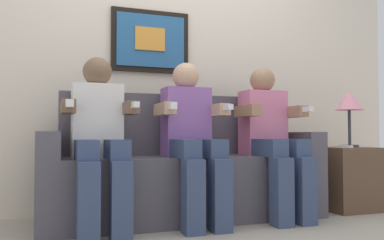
% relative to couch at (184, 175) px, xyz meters
% --- Properties ---
extents(ground_plane, '(5.69, 5.69, 0.00)m').
position_rel_couch_xyz_m(ground_plane, '(0.00, -0.33, -0.31)').
color(ground_plane, '#9E9384').
extents(back_wall_assembly, '(4.38, 0.10, 2.60)m').
position_rel_couch_xyz_m(back_wall_assembly, '(-0.00, 0.44, 0.99)').
color(back_wall_assembly, beige).
rests_on(back_wall_assembly, ground_plane).
extents(couch, '(1.98, 0.58, 0.90)m').
position_rel_couch_xyz_m(couch, '(0.00, 0.00, 0.00)').
color(couch, '#514C56').
rests_on(couch, ground_plane).
extents(person_on_left, '(0.46, 0.56, 1.11)m').
position_rel_couch_xyz_m(person_on_left, '(-0.62, -0.17, 0.29)').
color(person_on_left, white).
rests_on(person_on_left, ground_plane).
extents(person_in_middle, '(0.46, 0.56, 1.11)m').
position_rel_couch_xyz_m(person_in_middle, '(-0.00, -0.17, 0.29)').
color(person_in_middle, '#8C59A5').
rests_on(person_in_middle, ground_plane).
extents(person_on_right, '(0.46, 0.56, 1.11)m').
position_rel_couch_xyz_m(person_on_right, '(0.62, -0.17, 0.29)').
color(person_on_right, pink).
rests_on(person_on_right, ground_plane).
extents(side_table_right, '(0.40, 0.40, 0.50)m').
position_rel_couch_xyz_m(side_table_right, '(1.34, -0.11, -0.06)').
color(side_table_right, brown).
rests_on(side_table_right, ground_plane).
extents(table_lamp, '(0.22, 0.22, 0.46)m').
position_rel_couch_xyz_m(table_lamp, '(1.37, -0.11, 0.55)').
color(table_lamp, '#333338').
rests_on(table_lamp, side_table_right).
extents(spare_remote_on_table, '(0.04, 0.13, 0.02)m').
position_rel_couch_xyz_m(spare_remote_on_table, '(1.25, -0.20, 0.20)').
color(spare_remote_on_table, white).
rests_on(spare_remote_on_table, side_table_right).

